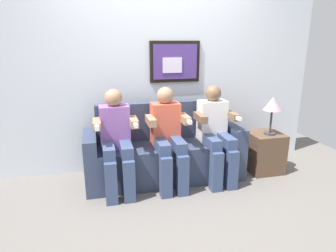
% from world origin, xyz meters
% --- Properties ---
extents(ground_plane, '(5.50, 5.50, 0.00)m').
position_xyz_m(ground_plane, '(0.00, 0.00, 0.00)').
color(ground_plane, '#66605B').
extents(back_wall_assembly, '(4.23, 0.10, 2.60)m').
position_xyz_m(back_wall_assembly, '(0.01, 0.76, 1.30)').
color(back_wall_assembly, silver).
rests_on(back_wall_assembly, ground_plane).
extents(couch, '(1.83, 0.58, 0.90)m').
position_xyz_m(couch, '(0.00, 0.33, 0.31)').
color(couch, '#333D56').
rests_on(couch, ground_plane).
extents(person_on_left, '(0.46, 0.56, 1.11)m').
position_xyz_m(person_on_left, '(-0.57, 0.16, 0.61)').
color(person_on_left, '#8C59A5').
rests_on(person_on_left, ground_plane).
extents(person_in_middle, '(0.46, 0.56, 1.11)m').
position_xyz_m(person_in_middle, '(0.00, 0.16, 0.61)').
color(person_in_middle, '#D8593F').
rests_on(person_in_middle, ground_plane).
extents(person_on_right, '(0.46, 0.56, 1.11)m').
position_xyz_m(person_on_right, '(0.57, 0.16, 0.61)').
color(person_on_right, white).
rests_on(person_on_right, ground_plane).
extents(side_table_right, '(0.40, 0.40, 0.50)m').
position_xyz_m(side_table_right, '(1.27, 0.22, 0.25)').
color(side_table_right, brown).
rests_on(side_table_right, ground_plane).
extents(table_lamp, '(0.22, 0.22, 0.46)m').
position_xyz_m(table_lamp, '(1.29, 0.18, 0.86)').
color(table_lamp, '#333338').
rests_on(table_lamp, side_table_right).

